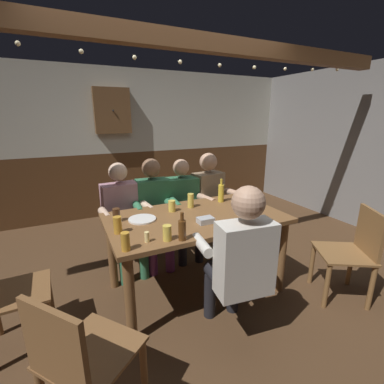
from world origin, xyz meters
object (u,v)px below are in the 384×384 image
person_3 (211,198)px  chair_empty_near_right (2,292)px  person_2 (183,204)px  wall_dart_cabinet (112,111)px  condiment_caddy (205,220)px  person_0 (123,214)px  person_4 (240,258)px  pint_glass_0 (191,201)px  bottle_0 (221,193)px  pint_glass_2 (167,233)px  dining_table (196,227)px  pint_glass_1 (116,215)px  table_candle (147,237)px  bottle_1 (182,229)px  chair_empty_near_left (80,360)px  pint_glass_3 (172,206)px  person_1 (154,208)px  chair_empty_far_end (353,251)px  pint_glass_6 (125,242)px  pint_glass_4 (255,201)px  plate_0 (142,219)px  pint_glass_5 (118,225)px

person_3 → chair_empty_near_right: 2.26m
person_2 → wall_dart_cabinet: 2.10m
condiment_caddy → person_0: bearing=121.9°
person_4 → pint_glass_0: 0.95m
bottle_0 → pint_glass_2: size_ratio=2.13×
dining_table → pint_glass_1: pint_glass_1 is taller
chair_empty_near_right → table_candle: (0.99, -0.27, 0.34)m
bottle_1 → chair_empty_near_left: bearing=-148.8°
wall_dart_cabinet → pint_glass_0: bearing=-81.4°
person_0 → person_2: person_0 is taller
table_candle → bottle_1: bottle_1 is taller
bottle_1 → wall_dart_cabinet: 2.98m
person_2 → pint_glass_3: person_2 is taller
person_2 → person_1: bearing=5.3°
person_4 → condiment_caddy: person_4 is taller
chair_empty_far_end → pint_glass_6: size_ratio=6.57×
dining_table → pint_glass_4: pint_glass_4 is taller
person_4 → table_candle: bearing=154.6°
chair_empty_near_right → plate_0: (1.08, 0.17, 0.31)m
plate_0 → pint_glass_0: (0.54, 0.12, 0.06)m
bottle_0 → wall_dart_cabinet: (-0.71, 2.17, 0.88)m
person_2 → pint_glass_6: person_2 is taller
person_1 → chair_empty_near_right: size_ratio=1.39×
pint_glass_3 → bottle_1: bearing=-104.6°
chair_empty_far_end → pint_glass_6: pint_glass_6 is taller
person_0 → pint_glass_5: size_ratio=8.70×
person_3 → pint_glass_0: 0.70m
chair_empty_near_left → plate_0: bearing=109.5°
person_1 → bottle_0: 0.78m
pint_glass_2 → pint_glass_5: size_ratio=0.86×
wall_dart_cabinet → person_0: bearing=-98.9°
pint_glass_6 → plate_0: bearing=63.1°
pint_glass_3 → pint_glass_5: (-0.57, -0.29, 0.01)m
dining_table → pint_glass_2: (-0.42, -0.36, 0.17)m
person_3 → pint_glass_6: 1.70m
table_candle → pint_glass_6: pint_glass_6 is taller
table_candle → plate_0: (0.09, 0.44, -0.03)m
pint_glass_0 → bottle_0: bearing=4.2°
bottle_1 → pint_glass_5: size_ratio=1.59×
condiment_caddy → table_candle: bearing=-166.5°
chair_empty_near_right → pint_glass_2: (1.14, -0.31, 0.36)m
person_4 → condiment_caddy: (-0.01, 0.51, 0.11)m
pint_glass_0 → pint_glass_6: bearing=-141.7°
pint_glass_1 → pint_glass_3: pint_glass_1 is taller
plate_0 → pint_glass_5: (-0.25, -0.19, 0.06)m
person_3 → pint_glass_5: bearing=21.4°
chair_empty_far_end → pint_glass_0: (-1.20, 0.98, 0.38)m
pint_glass_1 → table_candle: bearing=-75.9°
pint_glass_3 → wall_dart_cabinet: (-0.11, 2.22, 0.92)m
person_3 → chair_empty_near_left: size_ratio=1.41×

